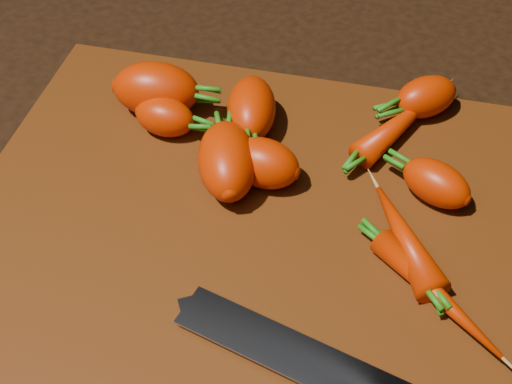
# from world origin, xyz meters

# --- Properties ---
(ground) EXTENTS (2.00, 2.00, 0.01)m
(ground) POSITION_xyz_m (0.00, 0.00, -0.01)
(ground) COLOR black
(cutting_board) EXTENTS (0.50, 0.40, 0.01)m
(cutting_board) POSITION_xyz_m (0.00, 0.00, 0.01)
(cutting_board) COLOR #552508
(cutting_board) RESTS_ON ground
(carrot_0) EXTENTS (0.09, 0.06, 0.05)m
(carrot_0) POSITION_xyz_m (-0.12, 0.11, 0.04)
(carrot_0) COLOR #BF2601
(carrot_0) RESTS_ON cutting_board
(carrot_1) EXTENTS (0.07, 0.06, 0.04)m
(carrot_1) POSITION_xyz_m (-0.00, 0.04, 0.03)
(carrot_1) COLOR #BF2601
(carrot_1) RESTS_ON cutting_board
(carrot_2) EXTENTS (0.06, 0.09, 0.05)m
(carrot_2) POSITION_xyz_m (-0.03, 0.11, 0.04)
(carrot_2) COLOR #BF2601
(carrot_2) RESTS_ON cutting_board
(carrot_3) EXTENTS (0.08, 0.10, 0.05)m
(carrot_3) POSITION_xyz_m (-0.03, 0.03, 0.04)
(carrot_3) COLOR #BF2601
(carrot_3) RESTS_ON cutting_board
(carrot_4) EXTENTS (0.08, 0.07, 0.04)m
(carrot_4) POSITION_xyz_m (0.13, 0.17, 0.03)
(carrot_4) COLOR #BF2601
(carrot_4) RESTS_ON cutting_board
(carrot_5) EXTENTS (0.06, 0.04, 0.04)m
(carrot_5) POSITION_xyz_m (-0.11, 0.08, 0.03)
(carrot_5) COLOR #BF2601
(carrot_5) RESTS_ON cutting_board
(carrot_6) EXTENTS (0.07, 0.06, 0.04)m
(carrot_6) POSITION_xyz_m (0.15, 0.06, 0.03)
(carrot_6) COLOR #BF2601
(carrot_6) RESTS_ON cutting_board
(carrot_7) EXTENTS (0.09, 0.13, 0.03)m
(carrot_7) POSITION_xyz_m (0.11, 0.14, 0.03)
(carrot_7) COLOR #BF2601
(carrot_7) RESTS_ON cutting_board
(carrot_8) EXTENTS (0.11, 0.11, 0.02)m
(carrot_8) POSITION_xyz_m (0.16, -0.06, 0.02)
(carrot_8) COLOR #BF2601
(carrot_8) RESTS_ON cutting_board
(carrot_9) EXTENTS (0.08, 0.11, 0.03)m
(carrot_9) POSITION_xyz_m (0.13, -0.01, 0.03)
(carrot_9) COLOR #BF2601
(carrot_9) RESTS_ON cutting_board
(knife) EXTENTS (0.33, 0.11, 0.02)m
(knife) POSITION_xyz_m (0.09, -0.14, 0.02)
(knife) COLOR gray
(knife) RESTS_ON cutting_board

